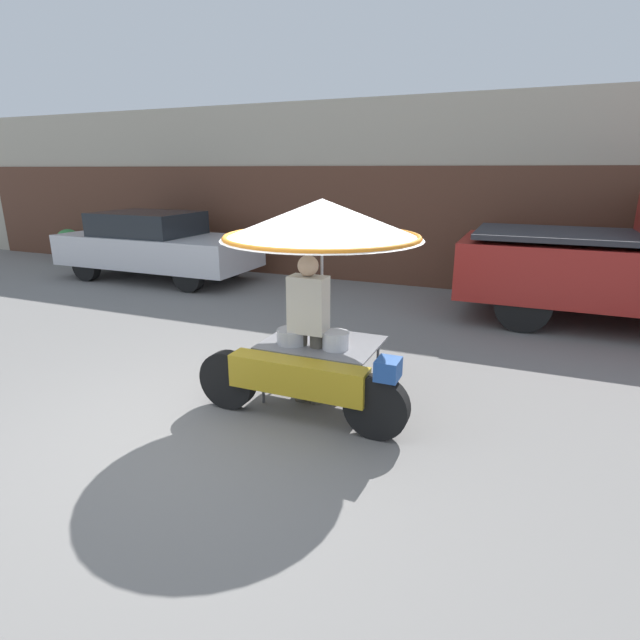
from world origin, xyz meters
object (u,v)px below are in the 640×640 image
at_px(vendor_person, 308,323).
at_px(potted_plant, 69,243).
at_px(parked_car, 156,245).
at_px(vendor_motorcycle_cart, 320,244).

height_order(vendor_person, potted_plant, vendor_person).
distance_m(vendor_person, parked_car, 7.04).
relative_size(vendor_motorcycle_cart, vendor_person, 1.39).
bearing_deg(vendor_motorcycle_cart, parked_car, 143.50).
distance_m(parked_car, potted_plant, 3.64).
height_order(vendor_motorcycle_cart, parked_car, vendor_motorcycle_cart).
height_order(parked_car, potted_plant, parked_car).
bearing_deg(vendor_person, potted_plant, 150.83).
bearing_deg(parked_car, vendor_person, -37.56).
distance_m(vendor_motorcycle_cart, parked_car, 7.10).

